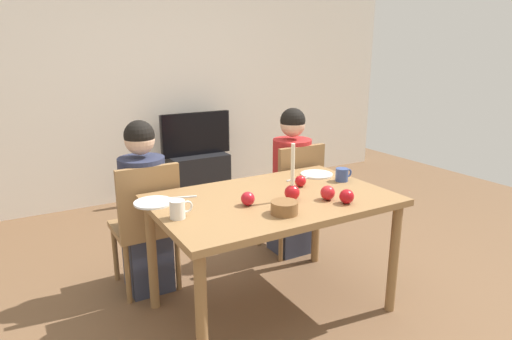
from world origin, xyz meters
The scene contains 21 objects.
ground_plane centered at (0.00, 0.00, 0.00)m, with size 7.68×7.68×0.00m, color brown.
back_wall centered at (0.00, 2.60, 1.30)m, with size 6.40×0.10×2.60m, color silver.
dining_table centered at (0.00, 0.00, 0.67)m, with size 1.40×0.90×0.75m.
chair_left centered at (-0.60, 0.61, 0.51)m, with size 0.40×0.40×0.90m.
chair_right centered at (0.58, 0.61, 0.51)m, with size 0.40×0.40×0.90m.
person_left_child centered at (-0.60, 0.64, 0.57)m, with size 0.30×0.30×1.17m.
person_right_child centered at (0.58, 0.64, 0.57)m, with size 0.30×0.30×1.17m.
tv_stand centered at (0.46, 2.30, 0.24)m, with size 0.64×0.40×0.48m, color black.
tv centered at (0.46, 2.30, 0.71)m, with size 0.79×0.05×0.46m.
candle_centerpiece centered at (0.07, -0.10, 0.82)m, with size 0.09×0.09×0.34m.
plate_left centered at (-0.65, 0.25, 0.76)m, with size 0.22×0.22×0.01m, color silver.
plate_right centered at (0.52, 0.25, 0.76)m, with size 0.22×0.22×0.01m, color white.
mug_left centered at (-0.61, -0.04, 0.80)m, with size 0.13×0.08×0.10m.
mug_right centered at (0.58, 0.05, 0.79)m, with size 0.13×0.08×0.09m.
fork_left centered at (-0.48, 0.26, 0.75)m, with size 0.18×0.01×0.01m, color silver.
fork_right centered at (0.34, 0.22, 0.75)m, with size 0.18×0.01×0.01m, color silver.
bowl_walnuts centered at (-0.09, -0.26, 0.78)m, with size 0.15×0.15×0.07m, color brown.
apple_near_candle centered at (0.26, 0.09, 0.79)m, with size 0.07×0.07×0.07m, color #B71016.
apple_by_left_plate centered at (-0.20, -0.05, 0.79)m, with size 0.08×0.08×0.08m, color red.
apple_by_right_mug centered at (0.25, -0.20, 0.79)m, with size 0.09×0.09×0.09m, color red.
apple_far_edge centered at (0.31, -0.30, 0.79)m, with size 0.08×0.08×0.08m, color #AD0F16.
Camera 1 is at (-1.34, -2.12, 1.61)m, focal length 31.11 mm.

